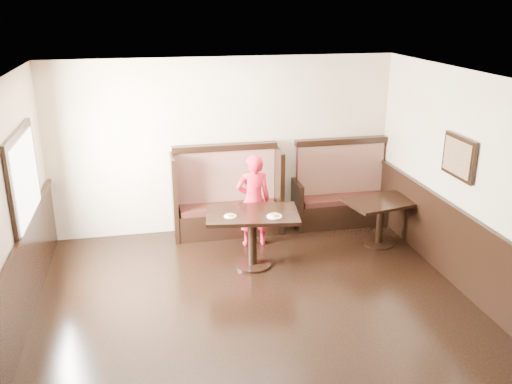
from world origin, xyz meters
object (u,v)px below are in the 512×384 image
object	(u,v)px
table_main	(252,225)
table_neighbor	(381,212)
booth_neighbor	(341,196)
booth_main	(227,202)
child	(253,200)

from	to	relation	value
table_main	table_neighbor	size ratio (longest dim) A/B	1.20
booth_neighbor	table_neighbor	distance (m)	1.00
booth_main	table_neighbor	size ratio (longest dim) A/B	1.53
booth_neighbor	table_neighbor	size ratio (longest dim) A/B	1.44
booth_main	booth_neighbor	size ratio (longest dim) A/B	1.06
table_main	child	xyz separation A→B (m)	(0.16, 0.69, 0.11)
booth_neighbor	table_main	distance (m)	2.19
table_main	table_neighbor	xyz separation A→B (m)	(2.07, 0.30, -0.09)
table_main	child	bearing A→B (deg)	85.20
booth_neighbor	table_main	xyz separation A→B (m)	(-1.79, -1.26, 0.14)
booth_main	table_neighbor	distance (m)	2.43
table_main	table_neighbor	distance (m)	2.09
booth_neighbor	table_main	size ratio (longest dim) A/B	1.20
table_neighbor	table_main	bearing A→B (deg)	176.72
booth_main	booth_neighbor	xyz separation A→B (m)	(1.95, -0.00, -0.05)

